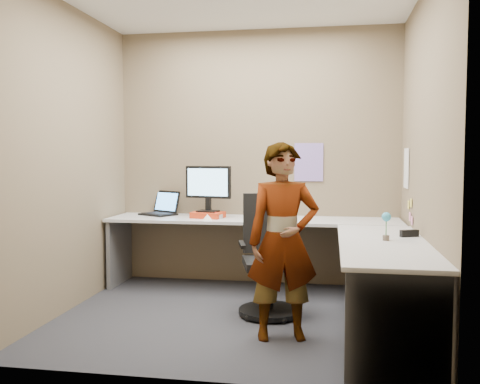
% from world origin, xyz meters
% --- Properties ---
extents(ground, '(3.00, 3.00, 0.00)m').
position_xyz_m(ground, '(0.00, 0.00, 0.00)').
color(ground, '#222227').
rests_on(ground, ground).
extents(wall_back, '(3.00, 0.00, 3.00)m').
position_xyz_m(wall_back, '(0.00, 1.30, 1.35)').
color(wall_back, brown).
rests_on(wall_back, ground).
extents(wall_right, '(0.00, 2.70, 2.70)m').
position_xyz_m(wall_right, '(1.50, 0.00, 1.35)').
color(wall_right, brown).
rests_on(wall_right, ground).
extents(wall_left, '(0.00, 2.70, 2.70)m').
position_xyz_m(wall_left, '(-1.50, 0.00, 1.35)').
color(wall_left, brown).
rests_on(wall_left, ground).
extents(desk, '(2.98, 2.58, 0.73)m').
position_xyz_m(desk, '(0.44, 0.39, 0.59)').
color(desk, silver).
rests_on(desk, ground).
extents(paper_ream, '(0.35, 0.29, 0.06)m').
position_xyz_m(paper_ream, '(-0.46, 0.94, 0.76)').
color(paper_ream, red).
rests_on(paper_ream, desk).
extents(monitor, '(0.49, 0.18, 0.47)m').
position_xyz_m(monitor, '(-0.46, 0.96, 1.07)').
color(monitor, black).
rests_on(monitor, paper_ream).
extents(laptop, '(0.46, 0.43, 0.25)m').
position_xyz_m(laptop, '(-1.02, 1.14, 0.80)').
color(laptop, black).
rests_on(laptop, desk).
extents(trackball_mouse, '(0.12, 0.08, 0.07)m').
position_xyz_m(trackball_mouse, '(-0.36, 0.88, 0.76)').
color(trackball_mouse, '#B7B7BC').
rests_on(trackball_mouse, desk).
extents(origami, '(0.10, 0.10, 0.06)m').
position_xyz_m(origami, '(-0.42, 0.75, 0.76)').
color(origami, white).
rests_on(origami, desk).
extents(stapler, '(0.15, 0.10, 0.05)m').
position_xyz_m(stapler, '(1.40, -0.02, 0.76)').
color(stapler, black).
rests_on(stapler, desk).
extents(flower, '(0.07, 0.07, 0.22)m').
position_xyz_m(flower, '(1.20, -0.24, 0.87)').
color(flower, brown).
rests_on(flower, desk).
extents(calendar_purple, '(0.30, 0.01, 0.40)m').
position_xyz_m(calendar_purple, '(0.55, 1.29, 1.30)').
color(calendar_purple, '#846BB7').
rests_on(calendar_purple, wall_back).
extents(calendar_white, '(0.01, 0.28, 0.38)m').
position_xyz_m(calendar_white, '(1.49, 0.90, 1.25)').
color(calendar_white, white).
rests_on(calendar_white, wall_right).
extents(sticky_note_a, '(0.01, 0.07, 0.07)m').
position_xyz_m(sticky_note_a, '(1.49, 0.55, 0.95)').
color(sticky_note_a, '#F2E059').
rests_on(sticky_note_a, wall_right).
extents(sticky_note_b, '(0.01, 0.07, 0.07)m').
position_xyz_m(sticky_note_b, '(1.49, 0.60, 0.82)').
color(sticky_note_b, pink).
rests_on(sticky_note_b, wall_right).
extents(sticky_note_c, '(0.01, 0.07, 0.07)m').
position_xyz_m(sticky_note_c, '(1.49, 0.48, 0.80)').
color(sticky_note_c, pink).
rests_on(sticky_note_c, wall_right).
extents(sticky_note_d, '(0.01, 0.07, 0.07)m').
position_xyz_m(sticky_note_d, '(1.49, 0.70, 0.92)').
color(sticky_note_d, '#F2E059').
rests_on(sticky_note_d, wall_right).
extents(office_chair, '(0.58, 0.55, 1.02)m').
position_xyz_m(office_chair, '(0.27, 0.16, 0.42)').
color(office_chair, black).
rests_on(office_chair, ground).
extents(person, '(0.61, 0.48, 1.47)m').
position_xyz_m(person, '(0.44, -0.44, 0.74)').
color(person, '#999399').
rests_on(person, ground).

